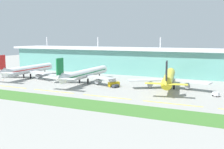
# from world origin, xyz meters

# --- Properties ---
(ground_plane) EXTENTS (600.00, 600.00, 0.00)m
(ground_plane) POSITION_xyz_m (0.00, 0.00, 0.00)
(ground_plane) COLOR gray
(terminal_building) EXTENTS (288.00, 34.00, 30.74)m
(terminal_building) POSITION_xyz_m (-0.00, 96.35, 11.07)
(terminal_building) COLOR #5B9E93
(terminal_building) RESTS_ON ground
(airliner_nearest) EXTENTS (48.70, 62.21, 18.90)m
(airliner_nearest) POSITION_xyz_m (-86.23, 36.05, 6.45)
(airliner_nearest) COLOR white
(airliner_nearest) RESTS_ON ground
(airliner_near_middle) EXTENTS (48.75, 66.85, 18.90)m
(airliner_near_middle) POSITION_xyz_m (-35.07, 33.77, 6.45)
(airliner_near_middle) COLOR silver
(airliner_near_middle) RESTS_ON ground
(airliner_far_middle) EXTENTS (47.83, 64.23, 18.90)m
(airliner_far_middle) POSITION_xyz_m (20.10, 39.68, 6.45)
(airliner_far_middle) COLOR yellow
(airliner_far_middle) RESTS_ON ground
(taxiway_stripe_west) EXTENTS (28.00, 0.70, 0.04)m
(taxiway_stripe_west) POSITION_xyz_m (-71.00, 2.61, 0.02)
(taxiway_stripe_west) COLOR yellow
(taxiway_stripe_west) RESTS_ON ground
(taxiway_stripe_mid_west) EXTENTS (28.00, 0.70, 0.04)m
(taxiway_stripe_mid_west) POSITION_xyz_m (-37.00, 2.61, 0.02)
(taxiway_stripe_mid_west) COLOR yellow
(taxiway_stripe_mid_west) RESTS_ON ground
(taxiway_stripe_centre) EXTENTS (28.00, 0.70, 0.04)m
(taxiway_stripe_centre) POSITION_xyz_m (-3.00, 2.61, 0.02)
(taxiway_stripe_centre) COLOR yellow
(taxiway_stripe_centre) RESTS_ON ground
(taxiway_stripe_mid_east) EXTENTS (28.00, 0.70, 0.04)m
(taxiway_stripe_mid_east) POSITION_xyz_m (31.00, 2.61, 0.02)
(taxiway_stripe_mid_east) COLOR yellow
(taxiway_stripe_mid_east) RESTS_ON ground
(grass_verge) EXTENTS (300.00, 18.00, 0.10)m
(grass_verge) POSITION_xyz_m (0.00, -15.70, 0.05)
(grass_verge) COLOR #3D702D
(grass_verge) RESTS_ON ground
(fuel_truck) EXTENTS (6.14, 7.44, 4.95)m
(fuel_truck) POSITION_xyz_m (-12.14, 30.45, 2.26)
(fuel_truck) COLOR gold
(fuel_truck) RESTS_ON ground
(pushback_tug) EXTENTS (3.63, 4.92, 1.85)m
(pushback_tug) POSITION_xyz_m (-9.85, 28.39, 1.10)
(pushback_tug) COLOR #333842
(pushback_tug) RESTS_ON ground
(baggage_cart) EXTENTS (3.97, 3.60, 2.48)m
(baggage_cart) POSITION_xyz_m (47.96, 27.81, 1.26)
(baggage_cart) COLOR silver
(baggage_cart) RESTS_ON ground
(safety_cone_nose_front) EXTENTS (0.56, 0.56, 0.70)m
(safety_cone_nose_front) POSITION_xyz_m (-94.65, 19.53, 0.35)
(safety_cone_nose_front) COLOR orange
(safety_cone_nose_front) RESTS_ON ground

